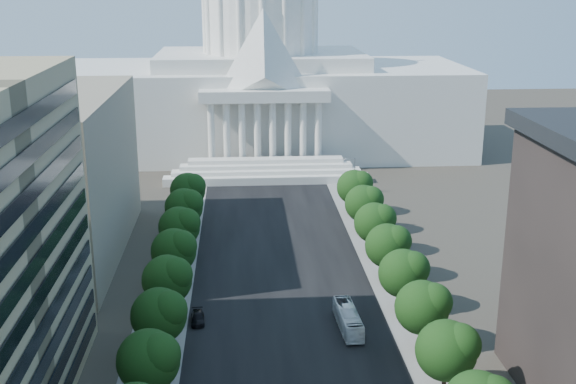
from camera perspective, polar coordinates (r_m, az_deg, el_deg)
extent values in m
cube|color=black|center=(129.42, -0.67, -6.07)|extent=(30.00, 260.00, 0.01)
cube|color=gray|center=(129.84, -9.12, -6.22)|extent=(8.00, 260.00, 0.02)
cube|color=gray|center=(131.77, 7.65, -5.80)|extent=(8.00, 260.00, 0.02)
cube|color=white|center=(217.62, -2.12, 6.66)|extent=(120.00, 50.00, 25.00)
cube|color=white|center=(215.61, -2.16, 10.46)|extent=(60.00, 40.00, 4.00)
cube|color=white|center=(189.69, -1.88, 7.65)|extent=(34.00, 8.00, 3.00)
cylinder|color=white|center=(214.79, -2.19, 13.11)|extent=(32.00, 32.00, 16.00)
cube|color=gray|center=(140.12, -20.95, 1.06)|extent=(38.00, 52.00, 30.00)
sphere|color=black|center=(89.45, -10.98, -12.94)|extent=(7.60, 7.60, 7.60)
sphere|color=black|center=(88.08, -10.20, -12.54)|extent=(5.32, 5.32, 5.32)
cylinder|color=#33261C|center=(102.13, -10.04, -11.94)|extent=(0.56, 0.56, 2.94)
sphere|color=black|center=(100.00, -10.18, -9.57)|extent=(7.60, 7.60, 7.60)
sphere|color=black|center=(98.68, -9.48, -9.17)|extent=(5.32, 5.32, 5.32)
cylinder|color=#33261C|center=(112.78, -9.43, -9.05)|extent=(0.56, 0.56, 2.94)
sphere|color=black|center=(110.85, -9.54, -6.85)|extent=(7.60, 7.60, 7.60)
sphere|color=black|center=(109.58, -8.91, -6.46)|extent=(5.32, 5.32, 5.32)
cylinder|color=#33261C|center=(123.67, -8.93, -6.65)|extent=(0.56, 0.56, 2.94)
sphere|color=black|center=(121.91, -9.02, -4.62)|extent=(7.60, 7.60, 7.60)
sphere|color=black|center=(120.69, -8.45, -4.24)|extent=(5.32, 5.32, 5.32)
cylinder|color=#33261C|center=(134.75, -8.51, -4.65)|extent=(0.56, 0.56, 2.94)
sphere|color=black|center=(133.14, -8.60, -2.76)|extent=(7.60, 7.60, 7.60)
sphere|color=black|center=(131.95, -8.07, -2.40)|extent=(5.32, 5.32, 5.32)
cylinder|color=#33261C|center=(145.98, -8.16, -2.95)|extent=(0.56, 0.56, 2.94)
sphere|color=black|center=(144.49, -8.24, -1.20)|extent=(7.60, 7.60, 7.60)
sphere|color=black|center=(143.33, -7.75, -0.84)|extent=(5.32, 5.32, 5.32)
cylinder|color=#33261C|center=(157.32, -7.86, -1.50)|extent=(0.56, 0.56, 2.94)
sphere|color=black|center=(155.94, -7.93, 0.14)|extent=(7.60, 7.60, 7.60)
sphere|color=black|center=(154.80, -7.48, 0.48)|extent=(5.32, 5.32, 5.32)
cylinder|color=#33261C|center=(94.40, 12.21, -14.63)|extent=(0.56, 0.56, 2.94)
sphere|color=black|center=(92.09, 12.39, -12.12)|extent=(7.60, 7.60, 7.60)
sphere|color=black|center=(91.28, 13.38, -11.65)|extent=(5.32, 5.32, 5.32)
cylinder|color=#33261C|center=(104.45, 10.40, -11.28)|extent=(0.56, 0.56, 2.94)
sphere|color=black|center=(102.37, 10.54, -8.95)|extent=(7.60, 7.60, 7.60)
sphere|color=black|center=(101.55, 11.41, -8.51)|extent=(5.32, 5.32, 5.32)
cylinder|color=#33261C|center=(114.88, 8.95, -8.53)|extent=(0.56, 0.56, 2.94)
sphere|color=black|center=(112.99, 9.06, -6.37)|extent=(7.60, 7.60, 7.60)
sphere|color=black|center=(112.17, 9.83, -5.95)|extent=(5.32, 5.32, 5.32)
cylinder|color=#33261C|center=(125.59, 7.76, -6.23)|extent=(0.56, 0.56, 2.94)
sphere|color=black|center=(123.86, 7.84, -4.22)|extent=(7.60, 7.60, 7.60)
sphere|color=black|center=(123.04, 8.54, -3.83)|extent=(5.32, 5.32, 5.32)
cylinder|color=#33261C|center=(136.52, 6.77, -4.30)|extent=(0.56, 0.56, 2.94)
sphere|color=black|center=(134.93, 6.83, -2.43)|extent=(7.60, 7.60, 7.60)
sphere|color=black|center=(134.11, 7.47, -2.06)|extent=(5.32, 5.32, 5.32)
cylinder|color=#33261C|center=(147.61, 5.92, -2.65)|extent=(0.56, 0.56, 2.94)
sphere|color=black|center=(146.14, 5.98, -0.91)|extent=(7.60, 7.60, 7.60)
sphere|color=black|center=(145.32, 6.56, -0.56)|extent=(5.32, 5.32, 5.32)
cylinder|color=#33261C|center=(158.83, 5.20, -1.23)|extent=(0.56, 0.56, 2.94)
sphere|color=black|center=(157.47, 5.25, 0.40)|extent=(7.60, 7.60, 7.60)
sphere|color=black|center=(156.65, 5.78, 0.73)|extent=(5.32, 5.32, 5.32)
cylinder|color=gray|center=(103.72, 11.85, -9.70)|extent=(0.18, 0.18, 9.00)
cylinder|color=gray|center=(101.60, 11.33, -7.57)|extent=(2.40, 0.14, 0.14)
sphere|color=gray|center=(101.37, 10.72, -7.65)|extent=(0.44, 0.44, 0.44)
cylinder|color=gray|center=(125.89, 8.84, -4.74)|extent=(0.18, 0.18, 9.00)
cylinder|color=gray|center=(124.15, 8.39, -2.91)|extent=(2.40, 0.14, 0.14)
sphere|color=gray|center=(123.96, 7.89, -2.96)|extent=(0.44, 0.44, 0.44)
cylinder|color=gray|center=(148.96, 6.78, -1.27)|extent=(0.18, 0.18, 9.00)
cylinder|color=gray|center=(147.49, 6.38, 0.31)|extent=(2.40, 0.14, 0.14)
sphere|color=gray|center=(147.33, 5.95, 0.26)|extent=(0.44, 0.44, 0.44)
cylinder|color=gray|center=(172.56, 5.28, 1.26)|extent=(0.18, 0.18, 9.00)
cylinder|color=gray|center=(171.30, 4.92, 2.64)|extent=(2.40, 0.14, 0.14)
sphere|color=gray|center=(171.16, 4.55, 2.60)|extent=(0.44, 0.44, 0.44)
imported|color=black|center=(110.88, -7.16, -9.85)|extent=(2.32, 5.00, 1.41)
imported|color=white|center=(108.16, 4.77, -9.97)|extent=(3.18, 11.41, 3.15)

